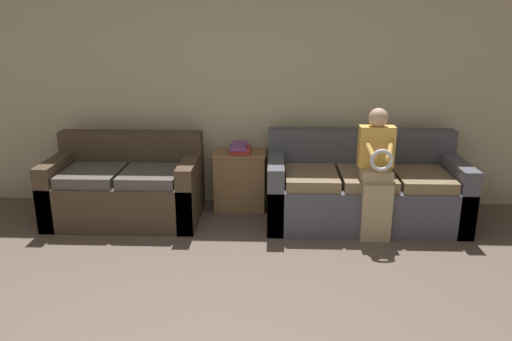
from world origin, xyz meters
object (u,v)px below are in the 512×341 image
object	(u,v)px
couch_main	(363,190)
couch_side	(126,189)
child_left_seated	(377,169)
side_shelf	(240,179)
book_stack	(240,148)

from	to	relation	value
couch_main	couch_side	xyz separation A→B (m)	(-2.45, -0.02, -0.00)
child_left_seated	side_shelf	size ratio (longest dim) A/B	1.93
child_left_seated	couch_side	bearing A→B (deg)	172.04
side_shelf	couch_side	bearing A→B (deg)	-163.64
couch_main	couch_side	world-z (taller)	couch_main
side_shelf	couch_main	bearing A→B (deg)	-13.85
child_left_seated	book_stack	distance (m)	1.49
couch_side	side_shelf	bearing A→B (deg)	16.36
couch_side	couch_main	bearing A→B (deg)	0.54
couch_side	child_left_seated	size ratio (longest dim) A/B	1.24
couch_main	book_stack	xyz separation A→B (m)	(-1.28, 0.31, 0.36)
side_shelf	child_left_seated	bearing A→B (deg)	-27.37
couch_main	child_left_seated	world-z (taller)	child_left_seated
couch_main	book_stack	size ratio (longest dim) A/B	6.34
child_left_seated	side_shelf	xyz separation A→B (m)	(-1.33, 0.69, -0.35)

